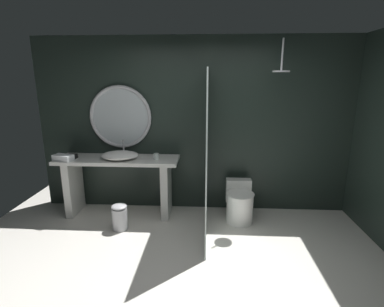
{
  "coord_description": "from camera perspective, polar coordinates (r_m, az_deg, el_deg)",
  "views": [
    {
      "loc": [
        0.19,
        -2.46,
        2.0
      ],
      "look_at": [
        -0.0,
        0.81,
        1.15
      ],
      "focal_mm": 27.17,
      "sensor_mm": 36.0,
      "label": 1
    }
  ],
  "objects": [
    {
      "name": "ground_plane",
      "position": [
        3.17,
        -0.92,
        -24.56
      ],
      "size": [
        5.76,
        5.76,
        0.0
      ],
      "primitive_type": "plane",
      "color": "silver"
    },
    {
      "name": "back_wall_panel",
      "position": [
        4.42,
        0.82,
        5.36
      ],
      "size": [
        4.8,
        0.1,
        2.6
      ],
      "primitive_type": "cube",
      "color": "#1E2823",
      "rests_on": "ground_plane"
    },
    {
      "name": "vanity_counter",
      "position": [
        4.46,
        -14.15,
        -4.59
      ],
      "size": [
        1.77,
        0.54,
        0.88
      ],
      "color": "silver",
      "rests_on": "ground_plane"
    },
    {
      "name": "vessel_sink",
      "position": [
        4.33,
        -13.98,
        -0.32
      ],
      "size": [
        0.54,
        0.44,
        0.24
      ],
      "color": "white",
      "rests_on": "vanity_counter"
    },
    {
      "name": "tumbler_cup",
      "position": [
        4.18,
        -7.04,
        -0.58
      ],
      "size": [
        0.07,
        0.07,
        0.09
      ],
      "primitive_type": "cylinder",
      "color": "silver",
      "rests_on": "vanity_counter"
    },
    {
      "name": "tissue_box",
      "position": [
        4.57,
        -22.48,
        -0.52
      ],
      "size": [
        0.13,
        0.1,
        0.06
      ],
      "primitive_type": "cube",
      "color": "black",
      "rests_on": "vanity_counter"
    },
    {
      "name": "round_wall_mirror",
      "position": [
        4.5,
        -13.88,
        6.96
      ],
      "size": [
        0.94,
        0.05,
        0.94
      ],
      "color": "#B7B7BC"
    },
    {
      "name": "shower_glass_panel",
      "position": [
        3.72,
        2.93,
        -0.23
      ],
      "size": [
        0.02,
        1.42,
        2.11
      ],
      "primitive_type": "cube",
      "color": "silver",
      "rests_on": "ground_plane"
    },
    {
      "name": "rain_shower_head",
      "position": [
        4.07,
        17.14,
        15.71
      ],
      "size": [
        0.22,
        0.22,
        0.42
      ],
      "color": "#B7B7BC"
    },
    {
      "name": "toilet",
      "position": [
        4.29,
        9.29,
        -9.64
      ],
      "size": [
        0.4,
        0.55,
        0.56
      ],
      "color": "white",
      "rests_on": "ground_plane"
    },
    {
      "name": "waste_bin",
      "position": [
        4.15,
        -13.99,
        -11.93
      ],
      "size": [
        0.21,
        0.21,
        0.36
      ],
      "color": "#B7B7BC",
      "rests_on": "ground_plane"
    },
    {
      "name": "folded_hand_towel",
      "position": [
        4.49,
        -23.96,
        -0.75
      ],
      "size": [
        0.3,
        0.21,
        0.09
      ],
      "primitive_type": "cube",
      "rotation": [
        0.0,
        0.0,
        -0.25
      ],
      "color": "white",
      "rests_on": "vanity_counter"
    }
  ]
}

